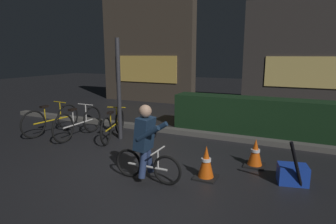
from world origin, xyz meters
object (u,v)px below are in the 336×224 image
traffic_cone_near (206,163)px  cyclist (146,143)px  traffic_cone_far (255,153)px  parked_bike_left_mid (79,123)px  parked_bike_center_left (113,125)px  street_post (119,90)px  closed_umbrella (296,165)px  parked_bike_leftmost (52,120)px  blue_crate (293,174)px

traffic_cone_near → cyclist: 1.03m
traffic_cone_near → traffic_cone_far: size_ratio=1.08×
parked_bike_left_mid → traffic_cone_near: bearing=-106.0°
parked_bike_center_left → cyclist: 2.51m
parked_bike_left_mid → parked_bike_center_left: (0.86, 0.23, -0.02)m
street_post → parked_bike_left_mid: size_ratio=1.40×
parked_bike_center_left → closed_umbrella: 4.17m
street_post → traffic_cone_near: bearing=-26.9°
parked_bike_leftmost → traffic_cone_near: bearing=-95.7°
traffic_cone_near → parked_bike_leftmost: bearing=167.8°
traffic_cone_far → parked_bike_left_mid: bearing=178.5°
blue_crate → parked_bike_leftmost: bearing=174.5°
parked_bike_left_mid → cyclist: bearing=-118.6°
traffic_cone_near → blue_crate: (1.30, 0.40, -0.12)m
street_post → traffic_cone_far: 3.38m
parked_bike_center_left → traffic_cone_far: 3.37m
street_post → blue_crate: bearing=-13.1°
street_post → parked_bike_leftmost: size_ratio=1.39×
parked_bike_center_left → traffic_cone_near: (2.70, -1.21, -0.07)m
parked_bike_center_left → parked_bike_left_mid: bearing=88.5°
parked_bike_center_left → closed_umbrella: bearing=-121.0°
street_post → cyclist: (1.71, -1.76, -0.56)m
traffic_cone_near → blue_crate: size_ratio=1.27×
street_post → closed_umbrella: (3.90, -1.15, -0.79)m
parked_bike_leftmost → traffic_cone_far: bearing=-84.5°
parked_bike_leftmost → cyclist: cyclist is taller
parked_bike_leftmost → traffic_cone_near: parked_bike_leftmost is taller
cyclist → traffic_cone_near: bearing=28.9°
cyclist → closed_umbrella: cyclist is taller
parked_bike_center_left → traffic_cone_far: parked_bike_center_left is taller
parked_bike_left_mid → closed_umbrella: (4.90, -0.83, 0.04)m
parked_bike_left_mid → parked_bike_center_left: size_ratio=1.10×
parked_bike_left_mid → blue_crate: parked_bike_left_mid is taller
parked_bike_leftmost → parked_bike_left_mid: (0.87, 0.02, -0.00)m
blue_crate → cyclist: 2.37m
traffic_cone_far → parked_bike_leftmost: bearing=179.1°
parked_bike_left_mid → blue_crate: size_ratio=3.87×
street_post → closed_umbrella: size_ratio=2.80×
parked_bike_leftmost → blue_crate: (5.73, -0.56, -0.21)m
cyclist → street_post: bearing=134.5°
blue_crate → closed_umbrella: closed_umbrella is taller
street_post → parked_bike_center_left: (-0.13, -0.09, -0.85)m
parked_bike_left_mid → closed_umbrella: closed_umbrella is taller
street_post → traffic_cone_far: size_ratio=4.60×
blue_crate → traffic_cone_near: bearing=-162.9°
parked_bike_leftmost → closed_umbrella: closed_umbrella is taller
street_post → traffic_cone_near: (2.57, -1.30, -0.92)m
closed_umbrella → parked_bike_left_mid: bearing=-67.0°
parked_bike_center_left → closed_umbrella: size_ratio=1.83×
parked_bike_left_mid → cyclist: 3.08m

